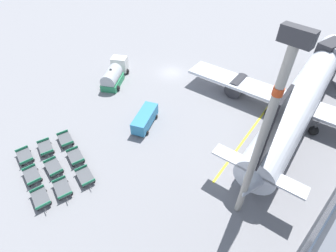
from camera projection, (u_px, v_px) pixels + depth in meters
ground_plane at (172, 73)px, 47.12m from camera, size 500.00×500.00×0.00m
airplane at (303, 97)px, 36.54m from camera, size 34.64×40.75×13.20m
fuel_tanker_primary at (114, 75)px, 44.06m from camera, size 6.41×7.63×3.11m
service_van at (145, 119)px, 36.20m from camera, size 4.12×5.71×1.98m
baggage_dolly_row_near_col_a at (25, 156)px, 31.98m from camera, size 3.32×1.91×0.92m
baggage_dolly_row_near_col_b at (32, 176)px, 29.85m from camera, size 3.31×1.90×0.92m
baggage_dolly_row_near_col_c at (41, 198)px, 27.70m from camera, size 3.32×1.94×0.92m
baggage_dolly_row_mid_a_col_a at (46, 148)px, 33.01m from camera, size 3.33×2.07×0.92m
baggage_dolly_row_mid_a_col_b at (54, 167)px, 30.72m from camera, size 3.31×1.87×0.92m
baggage_dolly_row_mid_a_col_c at (63, 189)px, 28.59m from camera, size 3.32×2.02×0.92m
baggage_dolly_row_mid_b_col_a at (65, 140)px, 34.09m from camera, size 3.32×2.04×0.92m
baggage_dolly_row_mid_b_col_b at (76, 157)px, 31.93m from camera, size 3.32×2.03×0.92m
baggage_dolly_row_mid_b_col_c at (85, 177)px, 29.77m from camera, size 3.32×1.97×0.92m
apron_light_mast at (263, 136)px, 20.04m from camera, size 2.00×0.74×19.16m
stand_guidance_stripe at (249, 133)px, 35.63m from camera, size 3.24×19.84×0.01m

